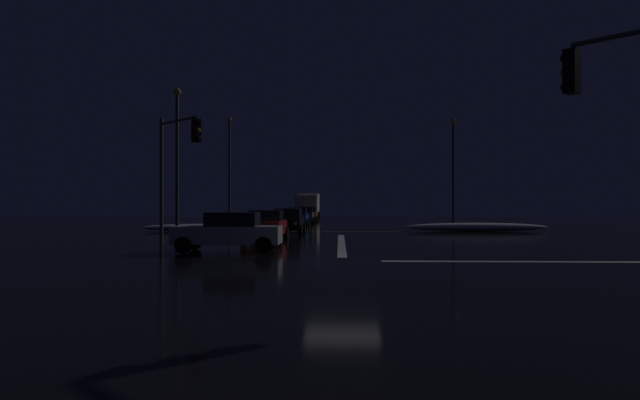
{
  "coord_description": "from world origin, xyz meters",
  "views": [
    {
      "loc": [
        -0.09,
        -19.25,
        1.93
      ],
      "look_at": [
        -1.15,
        12.06,
        2.1
      ],
      "focal_mm": 32.44,
      "sensor_mm": 36.0,
      "label": 1
    }
  ],
  "objects_px": {
    "sedan_red": "(266,225)",
    "sedan_gray": "(304,215)",
    "sedan_black": "(288,221)",
    "streetlamp_left_near": "(177,150)",
    "streetlamp_right_far": "(453,164)",
    "sedan_orange": "(308,214)",
    "sedan_silver_crossing": "(229,231)",
    "traffic_signal_nw": "(176,156)",
    "sedan_white": "(287,219)",
    "sedan_blue": "(297,217)",
    "box_truck": "(308,205)",
    "streetlamp_left_far": "(229,163)"
  },
  "relations": [
    {
      "from": "sedan_white",
      "to": "streetlamp_left_near",
      "type": "relative_size",
      "value": 0.5
    },
    {
      "from": "streetlamp_left_near",
      "to": "streetlamp_right_far",
      "type": "distance_m",
      "value": 24.93
    },
    {
      "from": "sedan_red",
      "to": "streetlamp_left_far",
      "type": "height_order",
      "value": "streetlamp_left_far"
    },
    {
      "from": "streetlamp_right_far",
      "to": "sedan_blue",
      "type": "bearing_deg",
      "value": -176.18
    },
    {
      "from": "streetlamp_left_far",
      "to": "sedan_white",
      "type": "bearing_deg",
      "value": -53.08
    },
    {
      "from": "sedan_blue",
      "to": "sedan_gray",
      "type": "height_order",
      "value": "same"
    },
    {
      "from": "sedan_gray",
      "to": "box_truck",
      "type": "height_order",
      "value": "box_truck"
    },
    {
      "from": "streetlamp_left_far",
      "to": "sedan_black",
      "type": "bearing_deg",
      "value": -64.77
    },
    {
      "from": "sedan_gray",
      "to": "sedan_orange",
      "type": "xyz_separation_m",
      "value": [
        0.11,
        5.5,
        0.0
      ]
    },
    {
      "from": "sedan_black",
      "to": "sedan_white",
      "type": "height_order",
      "value": "same"
    },
    {
      "from": "sedan_red",
      "to": "sedan_silver_crossing",
      "type": "distance_m",
      "value": 6.88
    },
    {
      "from": "streetlamp_left_near",
      "to": "sedan_blue",
      "type": "bearing_deg",
      "value": 68.79
    },
    {
      "from": "sedan_white",
      "to": "box_truck",
      "type": "distance_m",
      "value": 25.79
    },
    {
      "from": "traffic_signal_nw",
      "to": "streetlamp_right_far",
      "type": "bearing_deg",
      "value": 51.88
    },
    {
      "from": "sedan_blue",
      "to": "streetlamp_left_far",
      "type": "bearing_deg",
      "value": 171.43
    },
    {
      "from": "sedan_silver_crossing",
      "to": "streetlamp_right_far",
      "type": "relative_size",
      "value": 0.47
    },
    {
      "from": "sedan_gray",
      "to": "sedan_blue",
      "type": "bearing_deg",
      "value": -91.85
    },
    {
      "from": "sedan_red",
      "to": "sedan_gray",
      "type": "bearing_deg",
      "value": 89.06
    },
    {
      "from": "sedan_gray",
      "to": "traffic_signal_nw",
      "type": "height_order",
      "value": "traffic_signal_nw"
    },
    {
      "from": "sedan_blue",
      "to": "streetlamp_left_far",
      "type": "distance_m",
      "value": 7.48
    },
    {
      "from": "sedan_red",
      "to": "sedan_orange",
      "type": "xyz_separation_m",
      "value": [
        0.52,
        30.71,
        0.0
      ]
    },
    {
      "from": "streetlamp_left_far",
      "to": "traffic_signal_nw",
      "type": "bearing_deg",
      "value": -85.63
    },
    {
      "from": "sedan_orange",
      "to": "sedan_silver_crossing",
      "type": "xyz_separation_m",
      "value": [
        -1.13,
        -37.56,
        0.0
      ]
    },
    {
      "from": "sedan_blue",
      "to": "traffic_signal_nw",
      "type": "relative_size",
      "value": 0.71
    },
    {
      "from": "sedan_black",
      "to": "streetlamp_left_near",
      "type": "bearing_deg",
      "value": -155.68
    },
    {
      "from": "sedan_black",
      "to": "sedan_orange",
      "type": "relative_size",
      "value": 1.0
    },
    {
      "from": "sedan_blue",
      "to": "sedan_orange",
      "type": "bearing_deg",
      "value": 88.48
    },
    {
      "from": "sedan_white",
      "to": "sedan_silver_crossing",
      "type": "xyz_separation_m",
      "value": [
        -0.58,
        -18.94,
        0.0
      ]
    },
    {
      "from": "box_truck",
      "to": "traffic_signal_nw",
      "type": "relative_size",
      "value": 1.35
    },
    {
      "from": "sedan_silver_crossing",
      "to": "streetlamp_left_near",
      "type": "distance_m",
      "value": 12.33
    },
    {
      "from": "sedan_white",
      "to": "sedan_gray",
      "type": "xyz_separation_m",
      "value": [
        0.45,
        13.12,
        0.0
      ]
    },
    {
      "from": "sedan_red",
      "to": "sedan_blue",
      "type": "relative_size",
      "value": 1.0
    },
    {
      "from": "box_truck",
      "to": "sedan_silver_crossing",
      "type": "relative_size",
      "value": 1.91
    },
    {
      "from": "sedan_orange",
      "to": "sedan_black",
      "type": "bearing_deg",
      "value": -89.93
    },
    {
      "from": "sedan_black",
      "to": "sedan_silver_crossing",
      "type": "bearing_deg",
      "value": -95.03
    },
    {
      "from": "sedan_red",
      "to": "sedan_gray",
      "type": "relative_size",
      "value": 1.0
    },
    {
      "from": "sedan_gray",
      "to": "streetlamp_right_far",
      "type": "distance_m",
      "value": 14.88
    },
    {
      "from": "sedan_red",
      "to": "sedan_white",
      "type": "distance_m",
      "value": 12.09
    },
    {
      "from": "sedan_orange",
      "to": "traffic_signal_nw",
      "type": "height_order",
      "value": "traffic_signal_nw"
    },
    {
      "from": "streetlamp_right_far",
      "to": "streetlamp_left_far",
      "type": "bearing_deg",
      "value": 180.0
    },
    {
      "from": "box_truck",
      "to": "sedan_white",
      "type": "bearing_deg",
      "value": -90.33
    },
    {
      "from": "streetlamp_left_near",
      "to": "streetlamp_right_far",
      "type": "relative_size",
      "value": 0.95
    },
    {
      "from": "sedan_white",
      "to": "sedan_blue",
      "type": "height_order",
      "value": "same"
    },
    {
      "from": "sedan_silver_crossing",
      "to": "streetlamp_left_near",
      "type": "relative_size",
      "value": 0.5
    },
    {
      "from": "box_truck",
      "to": "streetlamp_left_far",
      "type": "relative_size",
      "value": 0.89
    },
    {
      "from": "traffic_signal_nw",
      "to": "sedan_orange",
      "type": "bearing_deg",
      "value": 82.33
    },
    {
      "from": "sedan_white",
      "to": "sedan_blue",
      "type": "bearing_deg",
      "value": 87.93
    },
    {
      "from": "traffic_signal_nw",
      "to": "sedan_black",
      "type": "bearing_deg",
      "value": 63.34
    },
    {
      "from": "sedan_orange",
      "to": "sedan_silver_crossing",
      "type": "bearing_deg",
      "value": -91.73
    },
    {
      "from": "streetlamp_right_far",
      "to": "sedan_silver_crossing",
      "type": "bearing_deg",
      "value": -118.02
    }
  ]
}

